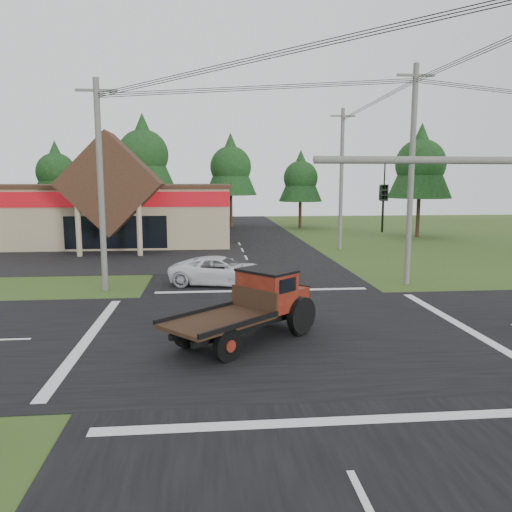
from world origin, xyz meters
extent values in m
plane|color=#394D1B|center=(0.00, 0.00, 0.00)|extent=(120.00, 120.00, 0.00)
cube|color=black|center=(0.00, 0.00, 0.01)|extent=(12.00, 120.00, 0.02)
cube|color=black|center=(0.00, 0.00, 0.01)|extent=(120.00, 12.00, 0.02)
cube|color=black|center=(-14.00, 19.00, 0.01)|extent=(28.00, 14.00, 0.02)
cube|color=tan|center=(-16.00, 30.00, 2.50)|extent=(30.00, 15.00, 5.00)
cube|color=#3B2018|center=(-16.00, 30.00, 5.05)|extent=(30.40, 15.40, 0.30)
cube|color=#A10C14|center=(-16.00, 22.45, 4.10)|extent=(30.00, 0.12, 1.20)
cube|color=#3B2018|center=(-10.00, 21.50, 5.30)|extent=(7.78, 4.00, 7.78)
cylinder|color=tan|center=(-12.20, 19.80, 2.00)|extent=(0.40, 0.40, 4.00)
cylinder|color=tan|center=(-7.80, 19.80, 2.00)|extent=(0.40, 0.40, 4.00)
cube|color=black|center=(-10.00, 22.48, 1.50)|extent=(8.00, 0.08, 2.60)
cylinder|color=#595651|center=(3.50, -7.50, 6.00)|extent=(8.00, 0.16, 0.16)
imported|color=black|center=(1.00, -7.50, 5.00)|extent=(0.16, 0.20, 1.00)
cylinder|color=#595651|center=(-8.00, 8.00, 5.25)|extent=(0.30, 0.30, 10.50)
cube|color=#595651|center=(-8.00, 8.00, 9.90)|extent=(2.00, 0.12, 0.12)
cylinder|color=#595651|center=(8.00, 8.00, 5.75)|extent=(0.30, 0.30, 11.50)
cube|color=#595651|center=(8.00, 8.00, 10.90)|extent=(2.00, 0.12, 0.12)
cylinder|color=#595651|center=(8.00, 22.00, 5.60)|extent=(0.30, 0.30, 11.20)
cube|color=#595651|center=(8.00, 22.00, 10.60)|extent=(2.00, 0.12, 0.12)
cylinder|color=#332316|center=(-20.00, 42.00, 1.75)|extent=(0.36, 0.36, 3.50)
cone|color=black|center=(-20.00, 42.00, 6.80)|extent=(5.60, 5.60, 6.60)
sphere|color=black|center=(-20.00, 42.00, 6.50)|extent=(4.40, 4.40, 4.40)
cylinder|color=#332316|center=(-10.00, 41.00, 2.27)|extent=(0.36, 0.36, 4.55)
cone|color=black|center=(-10.00, 41.00, 8.84)|extent=(7.28, 7.28, 8.58)
sphere|color=black|center=(-10.00, 41.00, 8.45)|extent=(5.72, 5.72, 5.72)
cylinder|color=#332316|center=(0.00, 42.00, 1.92)|extent=(0.36, 0.36, 3.85)
cone|color=black|center=(0.00, 42.00, 7.48)|extent=(6.16, 6.16, 7.26)
sphere|color=black|center=(0.00, 42.00, 7.15)|extent=(4.84, 4.84, 4.84)
cylinder|color=#332316|center=(8.00, 40.00, 1.57)|extent=(0.36, 0.36, 3.15)
cone|color=black|center=(8.00, 40.00, 6.12)|extent=(5.04, 5.04, 5.94)
sphere|color=black|center=(8.00, 40.00, 5.85)|extent=(3.96, 3.96, 3.96)
cylinder|color=#332316|center=(18.00, 30.00, 1.92)|extent=(0.36, 0.36, 3.85)
cone|color=black|center=(18.00, 30.00, 7.48)|extent=(6.16, 6.16, 7.26)
sphere|color=black|center=(18.00, 30.00, 7.15)|extent=(4.84, 4.84, 4.84)
imported|color=white|center=(-2.04, 8.78, 0.76)|extent=(5.90, 3.73, 1.52)
camera|label=1|loc=(-2.65, -17.69, 5.59)|focal=35.00mm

